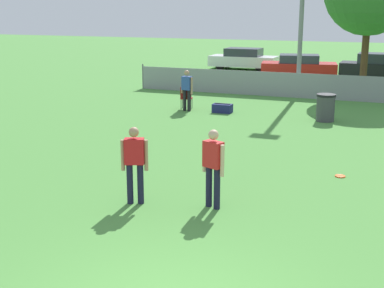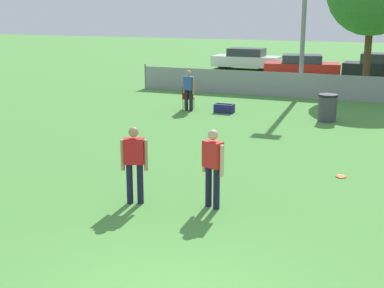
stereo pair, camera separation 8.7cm
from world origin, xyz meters
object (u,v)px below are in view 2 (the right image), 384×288
at_px(parked_car_dark, 380,67).
at_px(trash_bin, 327,108).
at_px(player_defender_red, 213,163).
at_px(parked_car_red, 302,66).
at_px(folding_chair_sideline, 188,97).
at_px(gear_bag_sideline, 224,108).
at_px(player_thrower_red, 134,160).
at_px(frisbee_disc, 341,176).
at_px(spectator_in_blue, 189,88).
at_px(parked_car_white, 246,59).

bearing_deg(parked_car_dark, trash_bin, -94.20).
height_order(trash_bin, parked_car_dark, parked_car_dark).
height_order(player_defender_red, parked_car_red, player_defender_red).
distance_m(folding_chair_sideline, parked_car_dark, 13.94).
xyz_separation_m(trash_bin, gear_bag_sideline, (-3.88, 0.14, -0.32)).
xyz_separation_m(folding_chair_sideline, parked_car_red, (2.15, 11.90, 0.12)).
distance_m(parked_car_red, parked_car_dark, 4.28).
bearing_deg(folding_chair_sideline, player_defender_red, 100.83).
relative_size(player_thrower_red, frisbee_disc, 6.40).
xyz_separation_m(player_thrower_red, spectator_in_blue, (-2.86, 9.77, -0.02)).
distance_m(spectator_in_blue, gear_bag_sideline, 1.59).
height_order(spectator_in_blue, parked_car_white, spectator_in_blue).
xyz_separation_m(spectator_in_blue, folding_chair_sideline, (-0.13, 0.26, -0.39)).
bearing_deg(folding_chair_sideline, gear_bag_sideline, 162.63).
height_order(player_thrower_red, parked_car_red, player_thrower_red).
xyz_separation_m(spectator_in_blue, parked_car_red, (2.03, 12.16, -0.26)).
xyz_separation_m(frisbee_disc, parked_car_dark, (-0.28, 19.02, 0.69)).
xyz_separation_m(player_defender_red, spectator_in_blue, (-4.41, 9.40, -0.02)).
distance_m(folding_chair_sideline, parked_car_red, 12.10).
bearing_deg(gear_bag_sideline, player_defender_red, -72.55).
height_order(player_defender_red, parked_car_white, player_defender_red).
bearing_deg(parked_car_white, frisbee_disc, -67.82).
bearing_deg(parked_car_red, frisbee_disc, -87.49).
relative_size(frisbee_disc, folding_chair_sideline, 0.28).
distance_m(folding_chair_sideline, parked_car_white, 14.62).
xyz_separation_m(parked_car_white, parked_car_dark, (8.34, -2.12, 0.03)).
bearing_deg(spectator_in_blue, parked_car_red, -86.71).
xyz_separation_m(player_defender_red, parked_car_white, (-6.47, 24.16, -0.25)).
xyz_separation_m(player_defender_red, parked_car_dark, (1.87, 22.04, -0.22)).
xyz_separation_m(trash_bin, parked_car_red, (-3.25, 12.13, 0.15)).
bearing_deg(folding_chair_sideline, player_thrower_red, 92.27).
height_order(spectator_in_blue, parked_car_red, spectator_in_blue).
xyz_separation_m(folding_chair_sideline, parked_car_dark, (6.41, 12.38, 0.19)).
relative_size(gear_bag_sideline, parked_car_dark, 0.19).
relative_size(player_defender_red, parked_car_dark, 0.41).
xyz_separation_m(player_thrower_red, parked_car_white, (-4.92, 24.52, -0.25)).
bearing_deg(player_defender_red, gear_bag_sideline, 130.13).
bearing_deg(parked_car_dark, folding_chair_sideline, -117.01).
height_order(player_thrower_red, parked_car_white, player_thrower_red).
bearing_deg(gear_bag_sideline, parked_car_red, 87.00).
bearing_deg(player_thrower_red, trash_bin, 54.84).
bearing_deg(parked_car_white, player_thrower_red, -78.65).
bearing_deg(parked_car_red, trash_bin, -86.22).
bearing_deg(folding_chair_sideline, parked_car_white, -96.74).
xyz_separation_m(player_thrower_red, frisbee_disc, (3.69, 3.39, -0.91)).
relative_size(gear_bag_sideline, parked_car_white, 0.17).
relative_size(trash_bin, parked_car_red, 0.21).
bearing_deg(gear_bag_sideline, frisbee_disc, -51.82).
bearing_deg(parked_car_white, parked_car_red, -32.39).
height_order(frisbee_disc, parked_car_white, parked_car_white).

